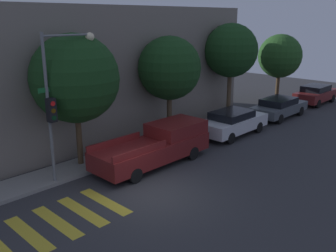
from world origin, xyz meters
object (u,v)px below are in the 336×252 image
Objects in this scene: sedan_middle at (279,107)px; tree_near_corner at (75,79)px; sedan_near_corner at (232,122)px; pickup_truck at (158,145)px; sedan_far_end at (316,94)px; tree_midblock at (169,68)px; traffic_light_pole at (59,91)px; tree_far_end at (231,51)px; tree_behind_truck at (280,56)px.

sedan_middle is 0.79× the size of tree_near_corner.
tree_near_corner is (-8.49, 2.18, 3.17)m from sedan_near_corner.
pickup_truck reaches higher than sedan_near_corner.
sedan_middle is 5.71m from sedan_far_end.
sedan_near_corner is 0.82× the size of tree_midblock.
traffic_light_pole reaches higher than sedan_near_corner.
tree_far_end is (-2.61, 2.18, 3.67)m from sedan_middle.
sedan_middle is 14.34m from tree_near_corner.
sedan_far_end is (11.02, 0.00, 0.00)m from sedan_near_corner.
tree_near_corner is (-13.80, 2.18, 3.21)m from sedan_middle.
tree_near_corner is (-19.51, 2.18, 3.17)m from sedan_far_end.
pickup_truck is 15.31m from tree_behind_truck.
traffic_light_pole is 10.29m from sedan_near_corner.
sedan_far_end is at bearing -3.50° from traffic_light_pole.
tree_far_end is at bearing 165.30° from sedan_far_end.
traffic_light_pole is at bearing 162.02° from pickup_truck.
tree_far_end is 6.42m from tree_behind_truck.
traffic_light_pole is 0.97× the size of tree_far_end.
sedan_near_corner is (5.84, 0.00, -0.11)m from pickup_truck.
tree_behind_truck reaches higher than sedan_far_end.
traffic_light_pole is 1.13× the size of tree_behind_truck.
tree_far_end reaches higher than sedan_near_corner.
sedan_far_end is 0.83× the size of tree_behind_truck.
sedan_far_end is 0.75× the size of tree_near_corner.
tree_near_corner reaches higher than tree_behind_truck.
tree_midblock is 5.54m from tree_far_end.
tree_near_corner is 17.56m from tree_behind_truck.
sedan_far_end is (16.87, 0.00, -0.11)m from pickup_truck.
traffic_light_pole is at bearing 175.17° from sedan_middle.
sedan_near_corner is at bearing -14.43° from tree_near_corner.
sedan_far_end is 19.89m from tree_near_corner.
sedan_far_end is at bearing -14.70° from tree_far_end.
sedan_near_corner is at bearing 180.00° from sedan_far_end.
traffic_light_pole is 7.02m from tree_midblock.
tree_near_corner is 5.68m from tree_midblock.
sedan_near_corner is 0.98× the size of sedan_middle.
traffic_light_pole is 1.28× the size of sedan_middle.
traffic_light_pole reaches higher than sedan_middle.
sedan_middle is (15.08, -1.27, -3.00)m from traffic_light_pole.
sedan_near_corner is 4.69m from tree_midblock.
tree_behind_truck reaches higher than pickup_truck.
sedan_far_end is (20.79, -1.27, -2.96)m from traffic_light_pole.
tree_far_end is at bearing 140.11° from sedan_middle.
tree_behind_truck is at bearing 0.00° from tree_far_end.
sedan_middle is 1.06× the size of sedan_far_end.
tree_far_end is (12.47, 0.91, 0.67)m from traffic_light_pole.
tree_far_end is at bearing 4.18° from traffic_light_pole.
sedan_middle is at bearing -8.99° from tree_near_corner.
tree_behind_truck is (14.91, 2.18, 2.72)m from pickup_truck.
tree_near_corner is at bearing 165.57° from sedan_near_corner.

